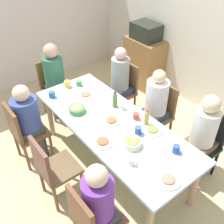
% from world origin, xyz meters
% --- Properties ---
extents(ground_plane, '(6.34, 6.34, 0.00)m').
position_xyz_m(ground_plane, '(0.00, 0.00, 0.00)').
color(ground_plane, tan).
extents(wall_left, '(0.12, 4.19, 2.60)m').
position_xyz_m(wall_left, '(-2.70, 0.00, 1.30)').
color(wall_left, silver).
rests_on(wall_left, ground_plane).
extents(dining_table, '(2.25, 0.87, 0.73)m').
position_xyz_m(dining_table, '(0.00, 0.00, 0.66)').
color(dining_table, silver).
rests_on(dining_table, ground_plane).
extents(chair_0, '(0.40, 0.40, 0.90)m').
position_xyz_m(chair_0, '(0.75, 0.82, 0.51)').
color(chair_0, black).
rests_on(chair_0, ground_plane).
extents(person_0, '(0.30, 0.30, 1.19)m').
position_xyz_m(person_0, '(0.75, 0.73, 0.71)').
color(person_0, brown).
rests_on(person_0, ground_plane).
extents(chair_1, '(0.40, 0.40, 0.90)m').
position_xyz_m(chair_1, '(-1.51, 0.00, 0.51)').
color(chair_1, brown).
rests_on(chair_1, ground_plane).
extents(person_1, '(0.30, 0.30, 1.22)m').
position_xyz_m(person_1, '(-1.42, 0.00, 0.73)').
color(person_1, '#343B4C').
rests_on(person_1, ground_plane).
extents(chair_2, '(0.40, 0.40, 0.90)m').
position_xyz_m(chair_2, '(-0.75, -0.82, 0.51)').
color(chair_2, brown).
rests_on(chair_2, ground_plane).
extents(person_2, '(0.32, 0.32, 1.14)m').
position_xyz_m(person_2, '(-0.75, -0.73, 0.69)').
color(person_2, '#363D3C').
rests_on(person_2, ground_plane).
extents(chair_3, '(0.40, 0.40, 0.90)m').
position_xyz_m(chair_3, '(0.75, -0.82, 0.51)').
color(chair_3, brown).
rests_on(chair_3, ground_plane).
extents(person_3, '(0.30, 0.30, 1.15)m').
position_xyz_m(person_3, '(0.75, -0.72, 0.68)').
color(person_3, '#394848').
rests_on(person_3, ground_plane).
extents(chair_4, '(0.40, 0.40, 0.90)m').
position_xyz_m(chair_4, '(0.00, 0.82, 0.51)').
color(chair_4, brown).
rests_on(chair_4, ground_plane).
extents(person_4, '(0.30, 0.30, 1.17)m').
position_xyz_m(person_4, '(-0.00, 0.73, 0.69)').
color(person_4, '#2B3B55').
rests_on(person_4, ground_plane).
extents(chair_5, '(0.40, 0.40, 0.90)m').
position_xyz_m(chair_5, '(-0.75, 0.82, 0.51)').
color(chair_5, brown).
rests_on(chair_5, ground_plane).
extents(person_5, '(0.30, 0.30, 1.20)m').
position_xyz_m(person_5, '(-0.75, 0.72, 0.70)').
color(person_5, '#333651').
rests_on(person_5, ground_plane).
extents(chair_6, '(0.40, 0.40, 0.90)m').
position_xyz_m(chair_6, '(0.00, -0.82, 0.51)').
color(chair_6, brown).
rests_on(chair_6, ground_plane).
extents(plate_0, '(0.24, 0.24, 0.04)m').
position_xyz_m(plate_0, '(0.21, -0.29, 0.74)').
color(plate_0, silver).
rests_on(plate_0, dining_table).
extents(plate_1, '(0.23, 0.23, 0.04)m').
position_xyz_m(plate_1, '(0.40, 0.26, 0.74)').
color(plate_1, silver).
rests_on(plate_1, dining_table).
extents(plate_2, '(0.24, 0.24, 0.04)m').
position_xyz_m(plate_2, '(0.98, -0.11, 0.74)').
color(plate_2, silver).
rests_on(plate_2, dining_table).
extents(plate_3, '(0.24, 0.24, 0.04)m').
position_xyz_m(plate_3, '(-0.65, 0.06, 0.74)').
color(plate_3, white).
rests_on(plate_3, dining_table).
extents(plate_4, '(0.22, 0.22, 0.04)m').
position_xyz_m(plate_4, '(-0.01, 0.00, 0.74)').
color(plate_4, silver).
rests_on(plate_4, dining_table).
extents(bowl_0, '(0.20, 0.20, 0.09)m').
position_xyz_m(bowl_0, '(0.43, -0.07, 0.78)').
color(bowl_0, beige).
rests_on(bowl_0, dining_table).
extents(bowl_1, '(0.20, 0.20, 0.09)m').
position_xyz_m(bowl_1, '(-0.42, -0.22, 0.77)').
color(bowl_1, '#448447').
rests_on(bowl_1, dining_table).
extents(cup_0, '(0.11, 0.07, 0.08)m').
position_xyz_m(cup_0, '(0.13, 0.26, 0.77)').
color(cup_0, '#CB473E').
rests_on(cup_0, dining_table).
extents(cup_1, '(0.12, 0.08, 0.07)m').
position_xyz_m(cup_1, '(-0.93, 0.13, 0.77)').
color(cup_1, '#4C8D61').
rests_on(cup_1, dining_table).
extents(cup_2, '(0.12, 0.08, 0.07)m').
position_xyz_m(cup_2, '(0.62, -0.24, 0.77)').
color(cup_2, white).
rests_on(cup_2, dining_table).
extents(cup_3, '(0.12, 0.09, 0.09)m').
position_xyz_m(cup_3, '(-0.99, -0.02, 0.78)').
color(cup_3, gold).
rests_on(cup_3, dining_table).
extents(cup_4, '(0.11, 0.07, 0.09)m').
position_xyz_m(cup_4, '(0.79, 0.22, 0.78)').
color(cup_4, '#3052A6').
rests_on(cup_4, dining_table).
extents(cup_5, '(0.11, 0.07, 0.08)m').
position_xyz_m(cup_5, '(-0.13, 0.26, 0.77)').
color(cup_5, white).
rests_on(cup_5, dining_table).
extents(cup_6, '(0.12, 0.08, 0.08)m').
position_xyz_m(cup_6, '(-0.89, -0.31, 0.77)').
color(cup_6, '#2B63A6').
rests_on(cup_6, dining_table).
extents(cup_7, '(0.11, 0.08, 0.10)m').
position_xyz_m(cup_7, '(0.34, 0.10, 0.78)').
color(cup_7, '#365C9E').
rests_on(cup_7, dining_table).
extents(bottle_0, '(0.06, 0.06, 0.21)m').
position_xyz_m(bottle_0, '(-0.22, 0.22, 0.83)').
color(bottle_0, '#56772F').
rests_on(bottle_0, dining_table).
extents(bottle_1, '(0.06, 0.06, 0.22)m').
position_xyz_m(bottle_1, '(0.28, 0.28, 0.83)').
color(bottle_1, tan).
rests_on(bottle_1, dining_table).
extents(side_cabinet, '(0.70, 0.44, 0.90)m').
position_xyz_m(side_cabinet, '(-1.27, 1.73, 0.45)').
color(side_cabinet, olive).
rests_on(side_cabinet, ground_plane).
extents(microwave, '(0.48, 0.36, 0.28)m').
position_xyz_m(microwave, '(-1.27, 1.73, 1.04)').
color(microwave, '#242B22').
rests_on(microwave, side_cabinet).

